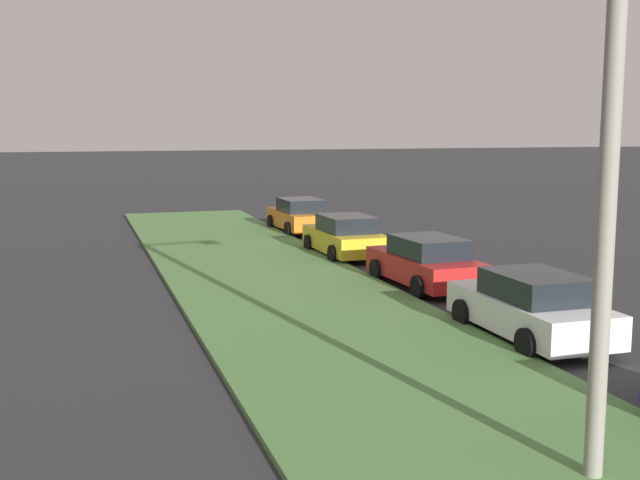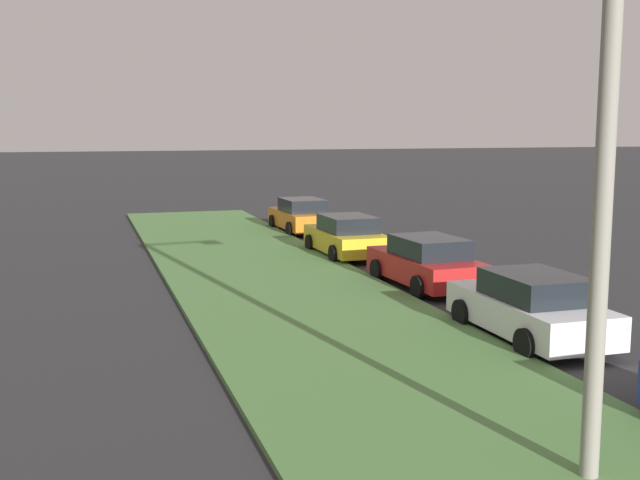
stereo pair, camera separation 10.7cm
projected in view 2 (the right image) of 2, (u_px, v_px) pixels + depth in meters
grass_median at (431, 406)px, 12.71m from camera, size 60.00×6.00×0.12m
parked_car_white at (531, 307)px, 16.79m from camera, size 4.30×2.02×1.47m
parked_car_red at (426, 263)px, 22.25m from camera, size 4.38×2.18×1.47m
parked_car_yellow at (346, 236)px, 27.56m from camera, size 4.33×2.07×1.47m
parked_car_orange at (301, 216)px, 33.96m from camera, size 4.35×2.11×1.47m
streetlight at (629, 140)px, 9.55m from camera, size 0.56×2.87×7.50m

